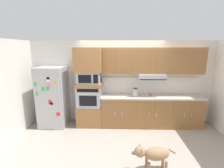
# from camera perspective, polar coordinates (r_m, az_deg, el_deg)

# --- Properties ---
(ground_plane) EXTENTS (9.60, 9.60, 0.00)m
(ground_plane) POSITION_cam_1_polar(r_m,az_deg,el_deg) (4.43, 3.50, -18.46)
(ground_plane) COLOR #9E9389
(back_kitchen_wall) EXTENTS (6.20, 0.12, 2.50)m
(back_kitchen_wall) POSITION_cam_1_polar(r_m,az_deg,el_deg) (5.00, 3.34, 0.74)
(back_kitchen_wall) COLOR silver
(back_kitchen_wall) RESTS_ON ground
(side_panel_left) EXTENTS (0.12, 7.10, 2.50)m
(side_panel_left) POSITION_cam_1_polar(r_m,az_deg,el_deg) (4.74, -32.44, -1.97)
(side_panel_left) COLOR silver
(side_panel_left) RESTS_ON ground
(refrigerator) EXTENTS (0.76, 0.73, 1.76)m
(refrigerator) POSITION_cam_1_polar(r_m,az_deg,el_deg) (5.04, -20.22, -4.29)
(refrigerator) COLOR #ADADB2
(refrigerator) RESTS_ON ground
(oven_base_cabinet) EXTENTS (0.74, 0.62, 0.60)m
(oven_base_cabinet) POSITION_cam_1_polar(r_m,az_deg,el_deg) (5.02, -7.73, -10.74)
(oven_base_cabinet) COLOR #996638
(oven_base_cabinet) RESTS_ON ground
(built_in_oven) EXTENTS (0.70, 0.62, 0.60)m
(built_in_oven) POSITION_cam_1_polar(r_m,az_deg,el_deg) (4.81, -7.96, -4.18)
(built_in_oven) COLOR #A8AAAF
(built_in_oven) RESTS_ON oven_base_cabinet
(appliance_mid_shelf) EXTENTS (0.74, 0.62, 0.10)m
(appliance_mid_shelf) POSITION_cam_1_polar(r_m,az_deg,el_deg) (4.72, -8.08, -0.11)
(appliance_mid_shelf) COLOR #996638
(appliance_mid_shelf) RESTS_ON built_in_oven
(microwave) EXTENTS (0.64, 0.54, 0.32)m
(microwave) POSITION_cam_1_polar(r_m,az_deg,el_deg) (4.67, -8.17, 2.39)
(microwave) COLOR #A8AAAF
(microwave) RESTS_ON appliance_mid_shelf
(appliance_upper_cabinet) EXTENTS (0.74, 0.62, 0.68)m
(appliance_upper_cabinet) POSITION_cam_1_polar(r_m,az_deg,el_deg) (4.61, -8.36, 8.52)
(appliance_upper_cabinet) COLOR #996638
(appliance_upper_cabinet) RESTS_ON microwave
(lower_cabinet_run) EXTENTS (2.90, 0.63, 0.88)m
(lower_cabinet_run) POSITION_cam_1_polar(r_m,az_deg,el_deg) (5.00, 13.57, -9.36)
(lower_cabinet_run) COLOR #996638
(lower_cabinet_run) RESTS_ON ground
(countertop_slab) EXTENTS (2.94, 0.64, 0.04)m
(countertop_slab) POSITION_cam_1_polar(r_m,az_deg,el_deg) (4.85, 13.84, -4.30)
(countertop_slab) COLOR #BCB2A3
(countertop_slab) RESTS_ON lower_cabinet_run
(backsplash_panel) EXTENTS (2.94, 0.02, 0.50)m
(backsplash_panel) POSITION_cam_1_polar(r_m,az_deg,el_deg) (5.05, 13.35, -0.41)
(backsplash_panel) COLOR silver
(backsplash_panel) RESTS_ON countertop_slab
(upper_cabinet_with_hood) EXTENTS (2.90, 0.48, 0.88)m
(upper_cabinet_with_hood) POSITION_cam_1_polar(r_m,az_deg,el_deg) (4.78, 14.18, 7.70)
(upper_cabinet_with_hood) COLOR #996638
(upper_cabinet_with_hood) RESTS_ON backsplash_panel
(screwdriver) EXTENTS (0.16, 0.17, 0.03)m
(screwdriver) POSITION_cam_1_polar(r_m,az_deg,el_deg) (4.88, 13.49, -3.75)
(screwdriver) COLOR red
(screwdriver) RESTS_ON countertop_slab
(electric_kettle) EXTENTS (0.17, 0.17, 0.24)m
(electric_kettle) POSITION_cam_1_polar(r_m,az_deg,el_deg) (4.68, 8.28, -2.94)
(electric_kettle) COLOR #A8AAAF
(electric_kettle) RESTS_ON countertop_slab
(dog) EXTENTS (0.86, 0.32, 0.55)m
(dog) POSITION_cam_1_polar(r_m,az_deg,el_deg) (3.35, 14.40, -22.95)
(dog) COLOR #997551
(dog) RESTS_ON ground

